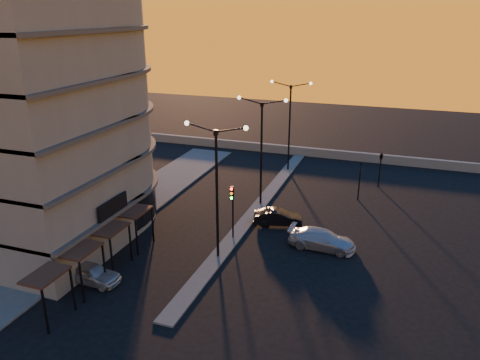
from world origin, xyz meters
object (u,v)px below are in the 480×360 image
at_px(streetlamp_mid, 261,143).
at_px(traffic_light_main, 232,204).
at_px(car_hatchback, 91,273).
at_px(car_sedan, 278,217).
at_px(car_wagon, 322,239).

height_order(streetlamp_mid, traffic_light_main, streetlamp_mid).
xyz_separation_m(streetlamp_mid, traffic_light_main, (0.00, -7.13, -2.70)).
distance_m(car_hatchback, car_sedan, 14.97).
relative_size(car_hatchback, car_sedan, 0.99).
bearing_deg(car_wagon, streetlamp_mid, 49.04).
bearing_deg(streetlamp_mid, car_wagon, -43.74).
xyz_separation_m(car_sedan, car_wagon, (4.01, -2.75, 0.06)).
bearing_deg(car_hatchback, car_sedan, -35.38).
relative_size(traffic_light_main, car_sedan, 1.10).
distance_m(car_hatchback, car_wagon, 15.88).
distance_m(car_sedan, car_wagon, 4.86).
height_order(streetlamp_mid, car_hatchback, streetlamp_mid).
distance_m(traffic_light_main, car_wagon, 6.95).
xyz_separation_m(traffic_light_main, car_sedan, (2.53, 3.62, -2.25)).
relative_size(car_hatchback, car_wagon, 0.79).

